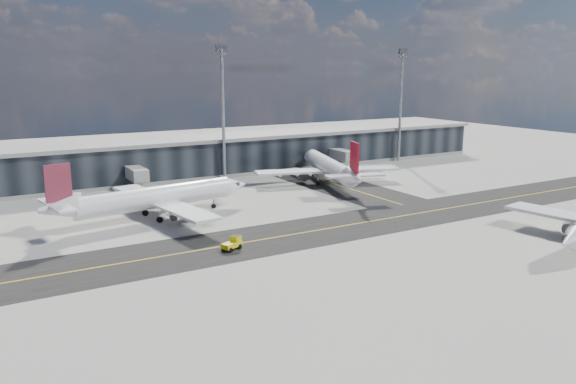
# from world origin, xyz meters

# --- Properties ---
(ground) EXTENTS (300.00, 300.00, 0.00)m
(ground) POSITION_xyz_m (0.00, 0.00, 0.00)
(ground) COLOR gray
(ground) RESTS_ON ground
(taxiway_lanes) EXTENTS (180.00, 63.00, 0.03)m
(taxiway_lanes) POSITION_xyz_m (3.91, 10.74, 0.01)
(taxiway_lanes) COLOR black
(taxiway_lanes) RESTS_ON ground
(terminal_concourse) EXTENTS (152.00, 19.80, 8.80)m
(terminal_concourse) POSITION_xyz_m (0.04, 54.93, 4.09)
(terminal_concourse) COLOR black
(terminal_concourse) RESTS_ON ground
(floodlight_masts) EXTENTS (102.50, 0.70, 28.90)m
(floodlight_masts) POSITION_xyz_m (0.00, 48.00, 15.61)
(floodlight_masts) COLOR gray
(floodlight_masts) RESTS_ON ground
(airliner_af) EXTENTS (35.77, 30.61, 10.60)m
(airliner_af) POSITION_xyz_m (-23.52, 22.92, 3.50)
(airliner_af) COLOR white
(airliner_af) RESTS_ON ground
(airliner_redtail) EXTENTS (30.98, 35.94, 10.85)m
(airliner_redtail) POSITION_xyz_m (17.10, 31.89, 3.58)
(airliner_redtail) COLOR white
(airliner_redtail) RESTS_ON ground
(baggage_tug) EXTENTS (3.16, 2.41, 1.79)m
(baggage_tug) POSITION_xyz_m (-19.00, 2.10, 0.90)
(baggage_tug) COLOR yellow
(baggage_tug) RESTS_ON ground
(service_van) EXTENTS (3.16, 6.16, 1.67)m
(service_van) POSITION_xyz_m (16.32, 44.00, 0.83)
(service_van) COLOR white
(service_van) RESTS_ON ground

